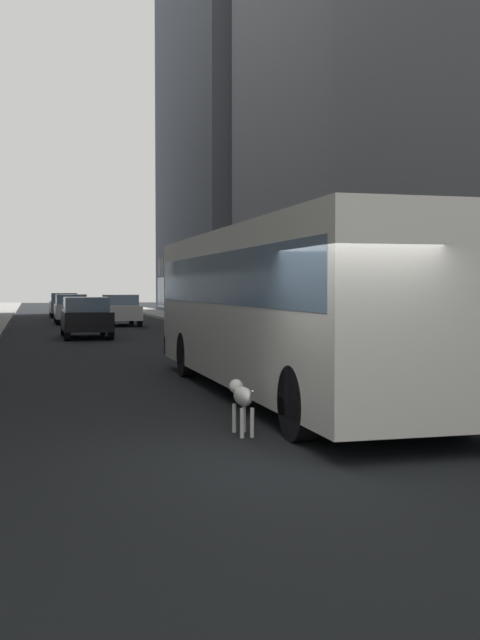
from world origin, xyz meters
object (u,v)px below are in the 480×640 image
at_px(car_silver_sedan, 71,309).
at_px(car_white_van, 120,310).
at_px(car_black_suv, 86,317).
at_px(dalmatian_dog, 242,397).
at_px(transit_bus, 283,300).
at_px(car_grey_wagon, 64,305).

bearing_deg(car_silver_sedan, car_white_van, -48.76).
height_order(car_black_suv, dalmatian_dog, car_black_suv).
height_order(car_white_van, dalmatian_dog, car_white_van).
distance_m(car_white_van, car_silver_sedan, 3.64).
bearing_deg(car_silver_sedan, transit_bus, -85.49).
xyz_separation_m(car_white_van, car_grey_wagon, (-2.40, 12.42, -0.00)).
bearing_deg(car_white_van, car_silver_sedan, 131.24).
relative_size(transit_bus, car_white_van, 2.69).
bearing_deg(dalmatian_dog, car_grey_wagon, 90.89).
bearing_deg(car_white_van, dalmatian_dog, -93.16).
bearing_deg(car_silver_sedan, dalmatian_dog, -88.86).
height_order(transit_bus, dalmatian_dog, transit_bus).
relative_size(transit_bus, car_silver_sedan, 2.71).
relative_size(transit_bus, car_black_suv, 2.63).
xyz_separation_m(car_grey_wagon, dalmatian_dog, (0.68, -43.61, -0.31)).
distance_m(car_white_van, dalmatian_dog, 31.24).
distance_m(transit_bus, car_black_suv, 18.19).
bearing_deg(transit_bus, car_grey_wagon, 93.42).
bearing_deg(car_white_van, car_black_suv, -103.89).
bearing_deg(car_grey_wagon, car_silver_sedan, -90.00).
bearing_deg(car_silver_sedan, car_grey_wagon, 90.00).
height_order(transit_bus, car_grey_wagon, transit_bus).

